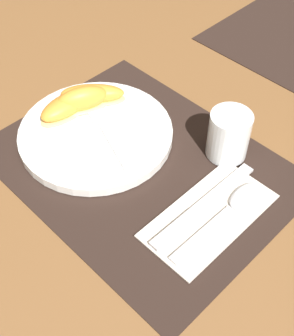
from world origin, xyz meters
name	(u,v)px	position (x,y,z in m)	size (l,w,h in m)	color
ground_plane	(141,167)	(0.00, 0.00, 0.00)	(3.00, 3.00, 0.00)	brown
placemat	(141,166)	(0.00, 0.00, 0.00)	(0.47, 0.36, 0.00)	black
plate	(96,134)	(-0.10, -0.01, 0.01)	(0.26, 0.26, 0.02)	white
juice_glass	(228,137)	(0.08, 0.12, 0.04)	(0.07, 0.07, 0.08)	silver
napkin	(211,214)	(0.14, 0.00, 0.01)	(0.10, 0.21, 0.00)	silver
knife	(202,207)	(0.13, 0.00, 0.01)	(0.02, 0.22, 0.01)	silver
spoon	(235,205)	(0.16, 0.04, 0.01)	(0.03, 0.19, 0.01)	silver
fork	(103,125)	(-0.10, 0.01, 0.02)	(0.18, 0.08, 0.00)	silver
citrus_wedge_0	(92,95)	(-0.16, 0.04, 0.03)	(0.11, 0.11, 0.03)	#F4DB84
citrus_wedge_1	(82,100)	(-0.16, 0.01, 0.04)	(0.07, 0.10, 0.05)	#F4DB84
citrus_wedge_2	(67,106)	(-0.17, -0.01, 0.03)	(0.05, 0.11, 0.03)	#F4DB84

